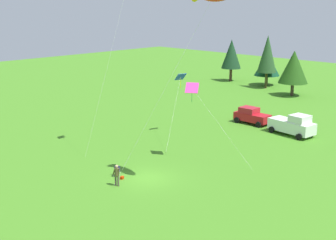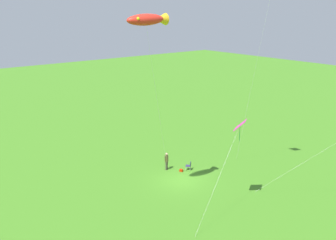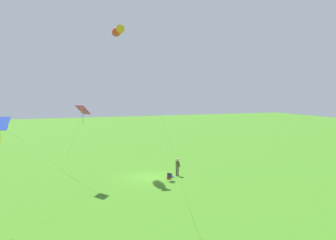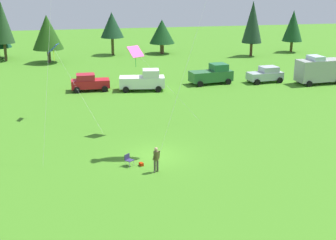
% 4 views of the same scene
% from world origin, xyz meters
% --- Properties ---
extents(ground_plane, '(160.00, 160.00, 0.00)m').
position_xyz_m(ground_plane, '(0.00, 0.00, 0.00)').
color(ground_plane, '#407F1F').
extents(person_kite_flyer, '(0.58, 0.46, 1.74)m').
position_xyz_m(person_kite_flyer, '(-0.53, -2.77, 1.02)').
color(person_kite_flyer, '#4A4438').
rests_on(person_kite_flyer, ground).
extents(folding_chair, '(0.68, 0.68, 0.82)m').
position_xyz_m(folding_chair, '(-2.22, -1.38, 0.49)').
color(folding_chair, '#312C56').
rests_on(folding_chair, ground).
extents(backpack_on_grass, '(0.33, 0.38, 0.22)m').
position_xyz_m(backpack_on_grass, '(-1.36, -1.56, 0.11)').
color(backpack_on_grass, '#BE2605').
rests_on(backpack_on_grass, ground).
extents(kite_large_fish, '(7.25, 5.45, 14.83)m').
position_xyz_m(kite_large_fish, '(4.69, 1.82, 14.38)').
color(kite_large_fish, red).
rests_on(kite_large_fish, ground).
extents(kite_diamond_rainbow, '(6.54, 2.13, 7.02)m').
position_xyz_m(kite_diamond_rainbow, '(-0.56, 6.08, 6.48)').
color(kite_diamond_rainbow, '#DF389C').
rests_on(kite_diamond_rainbow, ground).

